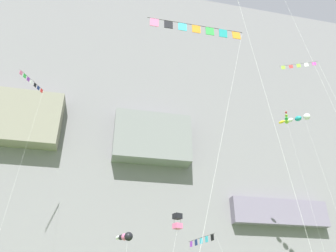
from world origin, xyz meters
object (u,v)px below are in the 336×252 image
kite_banner_upper_right (197,33)px  kite_windsock_upper_mid (287,120)px  kite_box_high_left (177,222)px  kite_banner_front_field (202,242)px  kite_windsock_mid_right (299,119)px  kite_banner_far_right (313,87)px  kite_windsock_low_right (125,237)px  kite_banner_high_center (30,89)px

kite_banner_upper_right → kite_windsock_upper_mid: 29.82m
kite_banner_upper_right → kite_box_high_left: bearing=82.5°
kite_box_high_left → kite_windsock_upper_mid: (18.00, 8.15, 16.70)m
kite_banner_front_field → kite_box_high_left: size_ratio=0.94×
kite_windsock_mid_right → kite_windsock_upper_mid: size_ratio=1.05×
kite_windsock_mid_right → kite_banner_far_right: (-10.52, -16.82, -7.64)m
kite_banner_upper_right → kite_banner_far_right: bearing=24.3°
kite_windsock_mid_right → kite_windsock_low_right: kite_windsock_mid_right is taller
kite_banner_high_center → kite_box_high_left: (16.93, -10.72, -18.52)m
kite_windsock_mid_right → kite_windsock_upper_mid: bearing=-156.1°
kite_box_high_left → kite_banner_far_right: bearing=-35.2°
kite_windsock_mid_right → kite_banner_high_center: bearing=178.1°
kite_banner_upper_right → kite_banner_high_center: kite_banner_high_center is taller
kite_banner_upper_right → kite_banner_front_field: kite_banner_upper_right is taller
kite_windsock_low_right → kite_banner_front_field: bearing=-34.7°
kite_windsock_upper_mid → kite_box_high_left: bearing=-155.7°
kite_banner_high_center → kite_banner_upper_right: bearing=-57.1°
kite_banner_front_field → kite_banner_far_right: 19.19m
kite_windsock_upper_mid → kite_windsock_low_right: size_ratio=2.63×
kite_banner_front_field → kite_banner_far_right: bearing=-68.1°
kite_windsock_mid_right → kite_banner_far_right: kite_windsock_mid_right is taller
kite_windsock_upper_mid → kite_windsock_low_right: kite_windsock_upper_mid is taller
kite_windsock_upper_mid → kite_banner_front_field: bearing=-177.0°
kite_banner_upper_right → kite_windsock_low_right: size_ratio=1.85×
kite_windsock_mid_right → kite_box_high_left: bearing=-155.7°
kite_banner_front_field → kite_banner_far_right: size_ratio=0.39×
kite_banner_upper_right → kite_windsock_mid_right: 33.07m
kite_banner_far_right → kite_windsock_upper_mid: size_ratio=0.84×
kite_windsock_mid_right → kite_banner_high_center: (-37.90, 1.26, 0.53)m
kite_banner_high_center → kite_box_high_left: bearing=-32.3°
kite_banner_front_field → kite_banner_high_center: size_ratio=0.30×
kite_windsock_upper_mid → kite_windsock_mid_right: bearing=23.9°
kite_box_high_left → kite_windsock_upper_mid: bearing=24.3°
kite_banner_high_center → kite_windsock_low_right: (13.67, 2.08, -17.67)m
kite_windsock_upper_mid → kite_banner_high_center: bearing=175.8°
kite_windsock_mid_right → kite_windsock_upper_mid: (-2.97, -1.31, -1.29)m
kite_windsock_low_right → kite_windsock_mid_right: bearing=-7.8°
kite_banner_far_right → kite_windsock_mid_right: bearing=58.0°
kite_banner_upper_right → kite_banner_far_right: kite_banner_far_right is taller
kite_banner_far_right → kite_windsock_upper_mid: (7.55, 15.51, 6.36)m
kite_banner_upper_right → kite_windsock_upper_mid: bearing=46.8°
kite_windsock_upper_mid → kite_banner_far_right: bearing=-116.0°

